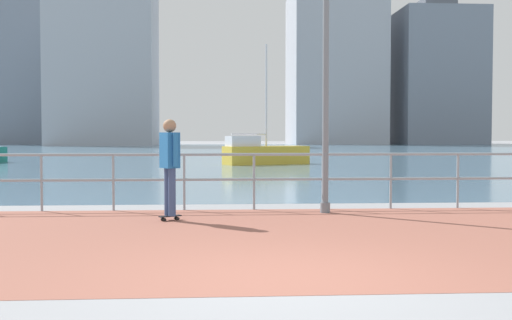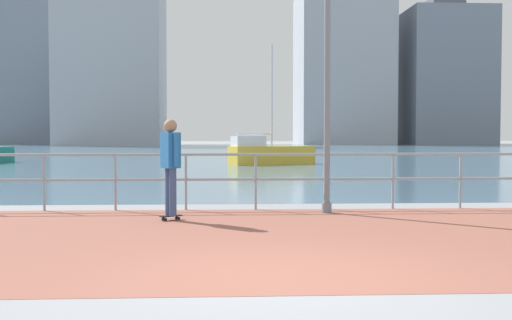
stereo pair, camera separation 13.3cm
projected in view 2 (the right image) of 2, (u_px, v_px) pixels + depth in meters
ground at (234, 155)px, 46.26m from camera, size 220.00×220.00×0.00m
brick_paving at (267, 237)px, 9.08m from camera, size 28.00×6.70×0.01m
harbor_water at (232, 151)px, 57.33m from camera, size 180.00×88.00×0.00m
waterfront_railing at (256, 171)px, 12.39m from camera, size 25.25×0.06×1.14m
lamppost at (326, 56)px, 11.92m from camera, size 0.36×0.82×5.48m
skateboarder at (171, 160)px, 10.79m from camera, size 0.40×0.52×1.78m
sailboat_ivory at (269, 153)px, 31.58m from camera, size 4.57×2.86×6.15m
tower_brick at (443, 77)px, 103.46m from camera, size 13.52×14.23×24.14m
tower_slate at (32, 72)px, 103.47m from camera, size 12.75×12.33×25.94m
tower_beige at (342, 68)px, 103.63m from camera, size 14.87×15.51×27.38m
tower_concrete at (112, 63)px, 89.30m from camera, size 14.85×10.98×25.64m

